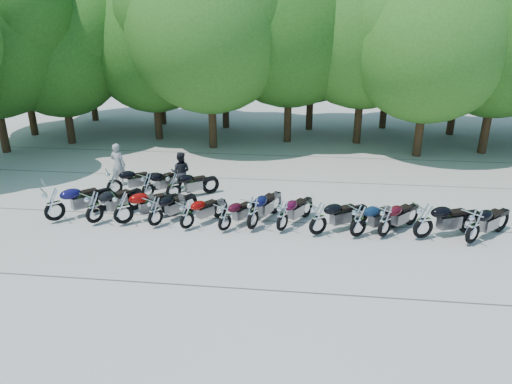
# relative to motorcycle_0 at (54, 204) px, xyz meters

# --- Properties ---
(ground) EXTENTS (90.00, 90.00, 0.00)m
(ground) POSITION_rel_motorcycle_0_xyz_m (7.10, -0.50, -0.72)
(ground) COLOR gray
(ground) RESTS_ON ground
(tree_0) EXTENTS (7.50, 7.50, 9.21)m
(tree_0) POSITION_rel_motorcycle_0_xyz_m (-8.32, 12.48, 4.73)
(tree_0) COLOR #3A2614
(tree_0) RESTS_ON ground
(tree_1) EXTENTS (6.97, 6.97, 8.55)m
(tree_1) POSITION_rel_motorcycle_0_xyz_m (-4.95, 10.73, 4.34)
(tree_1) COLOR #3A2614
(tree_1) RESTS_ON ground
(tree_2) EXTENTS (7.31, 7.31, 8.97)m
(tree_2) POSITION_rel_motorcycle_0_xyz_m (-0.16, 12.34, 4.59)
(tree_2) COLOR #3A2614
(tree_2) RESTS_ON ground
(tree_3) EXTENTS (8.70, 8.70, 10.67)m
(tree_3) POSITION_rel_motorcycle_0_xyz_m (3.52, 10.74, 5.60)
(tree_3) COLOR #3A2614
(tree_3) RESTS_ON ground
(tree_4) EXTENTS (9.13, 9.13, 11.20)m
(tree_4) POSITION_rel_motorcycle_0_xyz_m (7.63, 12.59, 5.91)
(tree_4) COLOR #3A2614
(tree_4) RESTS_ON ground
(tree_5) EXTENTS (9.04, 9.04, 11.10)m
(tree_5) POSITION_rel_motorcycle_0_xyz_m (11.71, 12.70, 5.85)
(tree_5) COLOR #3A2614
(tree_5) RESTS_ON ground
(tree_6) EXTENTS (8.00, 8.00, 9.82)m
(tree_6) POSITION_rel_motorcycle_0_xyz_m (14.65, 10.31, 5.09)
(tree_6) COLOR #3A2614
(tree_6) RESTS_ON ground
(tree_7) EXTENTS (8.79, 8.79, 10.79)m
(tree_7) POSITION_rel_motorcycle_0_xyz_m (18.30, 11.28, 5.67)
(tree_7) COLOR #3A2614
(tree_7) RESTS_ON ground
(tree_9) EXTENTS (7.59, 7.59, 9.32)m
(tree_9) POSITION_rel_motorcycle_0_xyz_m (-6.44, 17.09, 4.79)
(tree_9) COLOR #3A2614
(tree_9) RESTS_ON ground
(tree_10) EXTENTS (7.78, 7.78, 9.55)m
(tree_10) POSITION_rel_motorcycle_0_xyz_m (-1.20, 16.47, 4.93)
(tree_10) COLOR #3A2614
(tree_10) RESTS_ON ground
(tree_11) EXTENTS (7.56, 7.56, 9.28)m
(tree_11) POSITION_rel_motorcycle_0_xyz_m (3.33, 15.92, 4.77)
(tree_11) COLOR #3A2614
(tree_11) RESTS_ON ground
(tree_12) EXTENTS (7.88, 7.88, 9.67)m
(tree_12) POSITION_rel_motorcycle_0_xyz_m (8.89, 15.97, 5.00)
(tree_12) COLOR #3A2614
(tree_12) RESTS_ON ground
(tree_13) EXTENTS (8.31, 8.31, 10.20)m
(tree_13) POSITION_rel_motorcycle_0_xyz_m (13.78, 16.97, 5.31)
(tree_13) COLOR #3A2614
(tree_13) RESTS_ON ground
(tree_14) EXTENTS (8.02, 8.02, 9.84)m
(tree_14) POSITION_rel_motorcycle_0_xyz_m (17.78, 15.59, 5.11)
(tree_14) COLOR #3A2614
(tree_14) RESTS_ON ground
(motorcycle_0) EXTENTS (2.33, 2.39, 1.45)m
(motorcycle_0) POSITION_rel_motorcycle_0_xyz_m (0.00, 0.00, 0.00)
(motorcycle_0) COLOR #100E3E
(motorcycle_0) RESTS_ON ground
(motorcycle_1) EXTENTS (1.89, 2.47, 1.38)m
(motorcycle_1) POSITION_rel_motorcycle_0_xyz_m (1.49, -0.00, -0.04)
(motorcycle_1) COLOR black
(motorcycle_1) RESTS_ON ground
(motorcycle_2) EXTENTS (2.42, 2.09, 1.39)m
(motorcycle_2) POSITION_rel_motorcycle_0_xyz_m (2.53, 0.04, -0.03)
(motorcycle_2) COLOR #780604
(motorcycle_2) RESTS_ON ground
(motorcycle_3) EXTENTS (1.76, 2.25, 1.26)m
(motorcycle_3) POSITION_rel_motorcycle_0_xyz_m (3.69, 0.02, -0.09)
(motorcycle_3) COLOR black
(motorcycle_3) RESTS_ON ground
(motorcycle_4) EXTENTS (1.78, 2.05, 1.18)m
(motorcycle_4) POSITION_rel_motorcycle_0_xyz_m (4.83, -0.07, -0.13)
(motorcycle_4) COLOR #7E0604
(motorcycle_4) RESTS_ON ground
(motorcycle_5) EXTENTS (1.70, 2.03, 1.16)m
(motorcycle_5) POSITION_rel_motorcycle_0_xyz_m (6.15, -0.08, -0.14)
(motorcycle_5) COLOR #330714
(motorcycle_5) RESTS_ON ground
(motorcycle_6) EXTENTS (1.59, 2.53, 1.37)m
(motorcycle_6) POSITION_rel_motorcycle_0_xyz_m (7.08, 0.13, -0.04)
(motorcycle_6) COLOR #0C0E35
(motorcycle_6) RESTS_ON ground
(motorcycle_7) EXTENTS (1.70, 2.26, 1.26)m
(motorcycle_7) POSITION_rel_motorcycle_0_xyz_m (8.09, 0.13, -0.10)
(motorcycle_7) COLOR #3F0821
(motorcycle_7) RESTS_ON ground
(motorcycle_8) EXTENTS (2.39, 1.93, 1.35)m
(motorcycle_8) POSITION_rel_motorcycle_0_xyz_m (9.29, -0.05, -0.05)
(motorcycle_8) COLOR black
(motorcycle_8) RESTS_ON ground
(motorcycle_9) EXTENTS (2.29, 1.94, 1.31)m
(motorcycle_9) POSITION_rel_motorcycle_0_xyz_m (10.61, -0.04, -0.07)
(motorcycle_9) COLOR #0C1F39
(motorcycle_9) RESTS_ON ground
(motorcycle_10) EXTENTS (2.06, 2.15, 1.29)m
(motorcycle_10) POSITION_rel_motorcycle_0_xyz_m (11.48, 0.07, -0.08)
(motorcycle_10) COLOR #3C0810
(motorcycle_10) RESTS_ON ground
(motorcycle_11) EXTENTS (2.63, 1.67, 1.43)m
(motorcycle_11) POSITION_rel_motorcycle_0_xyz_m (12.71, 0.07, -0.01)
(motorcycle_11) COLOR black
(motorcycle_11) RESTS_ON ground
(motorcycle_12) EXTENTS (2.29, 2.17, 1.37)m
(motorcycle_12) POSITION_rel_motorcycle_0_xyz_m (14.20, -0.12, -0.04)
(motorcycle_12) COLOR black
(motorcycle_12) RESTS_ON ground
(motorcycle_13) EXTENTS (2.27, 1.79, 1.28)m
(motorcycle_13) POSITION_rel_motorcycle_0_xyz_m (1.05, 2.78, -0.09)
(motorcycle_13) COLOR black
(motorcycle_13) RESTS_ON ground
(motorcycle_14) EXTENTS (1.68, 2.19, 1.22)m
(motorcycle_14) POSITION_rel_motorcycle_0_xyz_m (2.52, 2.59, -0.11)
(motorcycle_14) COLOR black
(motorcycle_14) RESTS_ON ground
(motorcycle_15) EXTENTS (2.22, 1.79, 1.25)m
(motorcycle_15) POSITION_rel_motorcycle_0_xyz_m (3.58, 2.63, -0.10)
(motorcycle_15) COLOR black
(motorcycle_15) RESTS_ON ground
(rider_0) EXTENTS (0.76, 0.58, 1.87)m
(rider_0) POSITION_rel_motorcycle_0_xyz_m (0.71, 4.09, 0.21)
(rider_0) COLOR gray
(rider_0) RESTS_ON ground
(rider_1) EXTENTS (0.87, 0.69, 1.73)m
(rider_1) POSITION_rel_motorcycle_0_xyz_m (3.63, 3.61, 0.14)
(rider_1) COLOR black
(rider_1) RESTS_ON ground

